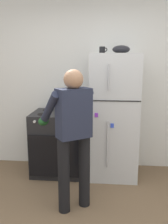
# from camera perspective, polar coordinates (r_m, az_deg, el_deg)

# --- Properties ---
(kitchen_wall_back) EXTENTS (6.00, 0.10, 2.70)m
(kitchen_wall_back) POSITION_cam_1_polar(r_m,az_deg,el_deg) (3.93, 1.21, 6.91)
(kitchen_wall_back) COLOR white
(kitchen_wall_back) RESTS_ON ground
(refrigerator) EXTENTS (0.68, 0.72, 1.78)m
(refrigerator) POSITION_cam_1_polar(r_m,az_deg,el_deg) (3.61, 6.81, -1.02)
(refrigerator) COLOR silver
(refrigerator) RESTS_ON ground
(stove_range) EXTENTS (0.76, 0.67, 0.94)m
(stove_range) POSITION_cam_1_polar(r_m,az_deg,el_deg) (3.79, -5.87, -7.08)
(stove_range) COLOR black
(stove_range) RESTS_ON ground
(person_cook) EXTENTS (0.68, 0.73, 1.60)m
(person_cook) POSITION_cam_1_polar(r_m,az_deg,el_deg) (2.74, -2.70, -3.67)
(person_cook) COLOR black
(person_cook) RESTS_ON ground
(red_pot) EXTENTS (0.33, 0.23, 0.10)m
(red_pot) POSITION_cam_1_polar(r_m,az_deg,el_deg) (3.58, -3.65, 0.56)
(red_pot) COLOR #19479E
(red_pot) RESTS_ON stove_range
(coffee_mug) EXTENTS (0.11, 0.08, 0.10)m
(coffee_mug) POSITION_cam_1_polar(r_m,az_deg,el_deg) (3.57, 4.24, 14.02)
(coffee_mug) COLOR black
(coffee_mug) RESTS_ON refrigerator
(mixing_bowl) EXTENTS (0.24, 0.24, 0.11)m
(mixing_bowl) POSITION_cam_1_polar(r_m,az_deg,el_deg) (3.53, 8.53, 14.06)
(mixing_bowl) COLOR black
(mixing_bowl) RESTS_ON refrigerator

